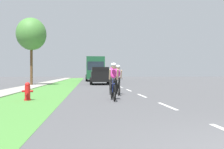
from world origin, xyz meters
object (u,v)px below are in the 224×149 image
Objects in this scene: fire_hydrant_red at (27,92)px; street_tree_near at (31,34)px; cyclist_distant at (115,79)px; cyclist_lead at (113,81)px; suv_black at (100,75)px; cyclist_trailing at (118,80)px; bus_dark_green at (94,68)px.

fire_hydrant_red is 13.69m from street_tree_near.
cyclist_distant is 11.52m from street_tree_near.
cyclist_lead is 1.00× the size of cyclist_distant.
cyclist_lead is 0.37× the size of suv_black.
street_tree_near reaches higher than cyclist_distant.
cyclist_trailing is 0.15× the size of bus_dark_green.
bus_dark_green is at bearing 82.39° from fire_hydrant_red.
street_tree_near is at bearing 102.83° from fire_hydrant_red.
street_tree_near is (-6.67, -1.59, 3.95)m from suv_black.
fire_hydrant_red is at bearing -152.38° from cyclist_trailing.
suv_black is (-0.30, 12.05, 0.14)m from cyclist_trailing.
cyclist_distant reaches higher than fire_hydrant_red.
bus_dark_green reaches higher than suv_black.
fire_hydrant_red is 0.12× the size of street_tree_near.
cyclist_trailing and cyclist_distant have the same top height.
cyclist_trailing is 1.00× the size of cyclist_distant.
bus_dark_green is (-0.67, 22.22, 1.17)m from cyclist_distant.
street_tree_near is (-6.46, 12.83, 4.08)m from cyclist_lead.
bus_dark_green is (-0.02, 26.95, 1.17)m from cyclist_lead.
cyclist_trailing is at bearing -88.57° from suv_black.
fire_hydrant_red is at bearing 176.28° from cyclist_lead.
cyclist_distant is 9.70m from suv_black.
fire_hydrant_red is at bearing -104.98° from suv_black.
cyclist_trailing is 0.27× the size of street_tree_near.
cyclist_distant is (0.15, 2.36, 0.00)m from cyclist_trailing.
bus_dark_green is 1.79× the size of street_tree_near.
bus_dark_green is 15.79m from street_tree_near.
cyclist_trailing is (0.50, 2.38, 0.00)m from cyclist_lead.
suv_black is at bearing 92.64° from cyclist_distant.
street_tree_near reaches higher than cyclist_lead.
cyclist_lead is 1.00× the size of cyclist_trailing.
cyclist_lead is 4.78m from cyclist_distant.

